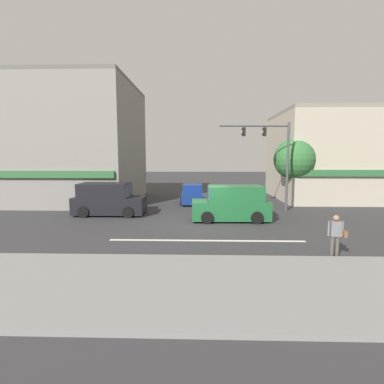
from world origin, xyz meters
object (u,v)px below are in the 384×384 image
at_px(street_tree, 294,159).
at_px(traffic_light_mast, 274,152).
at_px(sedan_crossing_leftbound, 192,195).
at_px(utility_pole_near_left, 91,155).
at_px(pedestrian_foreground_with_bag, 336,234).
at_px(van_parked_curbside, 108,200).
at_px(van_crossing_center, 232,204).

relative_size(street_tree, traffic_light_mast, 0.84).
bearing_deg(sedan_crossing_leftbound, street_tree, -6.10).
bearing_deg(utility_pole_near_left, pedestrian_foreground_with_bag, -38.11).
relative_size(van_parked_curbside, van_crossing_center, 0.99).
height_order(van_parked_curbside, pedestrian_foreground_with_bag, van_parked_curbside).
distance_m(utility_pole_near_left, pedestrian_foreground_with_bag, 16.76).
height_order(van_parked_curbside, sedan_crossing_leftbound, van_parked_curbside).
xyz_separation_m(street_tree, van_crossing_center, (-5.44, -5.94, -2.62)).
bearing_deg(sedan_crossing_leftbound, utility_pole_near_left, -155.31).
bearing_deg(traffic_light_mast, pedestrian_foreground_with_bag, -90.16).
distance_m(street_tree, van_parked_curbside, 14.37).
distance_m(utility_pole_near_left, van_crossing_center, 10.79).
xyz_separation_m(traffic_light_mast, van_parked_curbside, (-11.21, -1.89, -3.17)).
bearing_deg(van_crossing_center, pedestrian_foreground_with_bag, -64.36).
bearing_deg(street_tree, traffic_light_mast, -131.06).
distance_m(street_tree, van_crossing_center, 8.47).
height_order(traffic_light_mast, van_crossing_center, traffic_light_mast).
bearing_deg(street_tree, van_parked_curbside, -161.76).
xyz_separation_m(utility_pole_near_left, sedan_crossing_leftbound, (7.19, 3.31, -3.28)).
xyz_separation_m(traffic_light_mast, pedestrian_foreground_with_bag, (-0.03, -10.09, -3.22)).
height_order(traffic_light_mast, pedestrian_foreground_with_bag, traffic_light_mast).
distance_m(utility_pole_near_left, van_parked_curbside, 4.00).
xyz_separation_m(utility_pole_near_left, van_parked_curbside, (1.79, -1.97, -2.99)).
bearing_deg(van_parked_curbside, sedan_crossing_leftbound, 44.33).
bearing_deg(utility_pole_near_left, van_parked_curbside, -47.79).
relative_size(utility_pole_near_left, pedestrian_foreground_with_bag, 4.60).
height_order(utility_pole_near_left, traffic_light_mast, utility_pole_near_left).
xyz_separation_m(street_tree, pedestrian_foreground_with_bag, (-2.23, -12.62, -2.67)).
relative_size(street_tree, van_crossing_center, 1.13).
xyz_separation_m(van_parked_curbside, sedan_crossing_leftbound, (5.40, 5.28, -0.29)).
height_order(utility_pole_near_left, van_crossing_center, utility_pole_near_left).
bearing_deg(pedestrian_foreground_with_bag, van_parked_curbside, 143.74).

